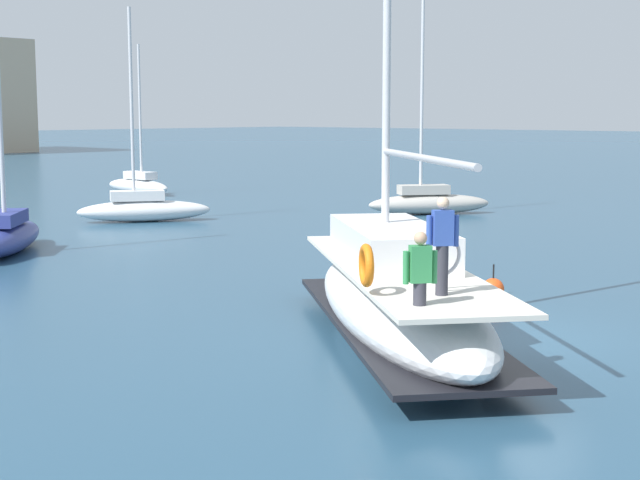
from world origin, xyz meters
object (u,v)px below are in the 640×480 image
object	(u,v)px
main_sailboat	(397,295)
moored_catamaran	(143,207)
moored_sloop_far	(9,234)
moored_cutter_right	(429,200)
mooring_buoy	(493,289)
moored_cutter_left	(138,184)

from	to	relation	value
main_sailboat	moored_catamaran	distance (m)	21.88
moored_sloop_far	moored_cutter_right	xyz separation A→B (m)	(18.08, -3.22, 0.01)
main_sailboat	mooring_buoy	world-z (taller)	main_sailboat
moored_cutter_left	moored_cutter_right	world-z (taller)	moored_cutter_right
moored_cutter_left	moored_cutter_right	distance (m)	17.72
moored_sloop_far	mooring_buoy	size ratio (longest dim) A/B	9.33
mooring_buoy	main_sailboat	bearing A→B (deg)	-168.53
moored_cutter_right	mooring_buoy	distance (m)	18.28
main_sailboat	moored_catamaran	world-z (taller)	main_sailboat
moored_catamaran	moored_cutter_right	world-z (taller)	moored_cutter_right
moored_sloop_far	moored_cutter_left	distance (m)	21.52
moored_cutter_left	mooring_buoy	world-z (taller)	moored_cutter_left
main_sailboat	mooring_buoy	distance (m)	5.38
moored_sloop_far	moored_catamaran	xyz separation A→B (m)	(8.16, 3.77, -0.02)
moored_sloop_far	mooring_buoy	distance (m)	15.53
moored_sloop_far	moored_catamaran	world-z (taller)	moored_catamaran
moored_cutter_left	moored_cutter_right	size ratio (longest dim) A/B	0.87
main_sailboat	mooring_buoy	xyz separation A→B (m)	(5.22, 1.06, -0.75)
moored_cutter_left	main_sailboat	bearing A→B (deg)	-119.41
moored_catamaran	moored_cutter_left	xyz separation A→B (m)	(7.85, 10.60, -0.02)
main_sailboat	moored_catamaran	xyz separation A→B (m)	(9.30, 19.81, -0.33)
moored_catamaran	mooring_buoy	distance (m)	19.19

